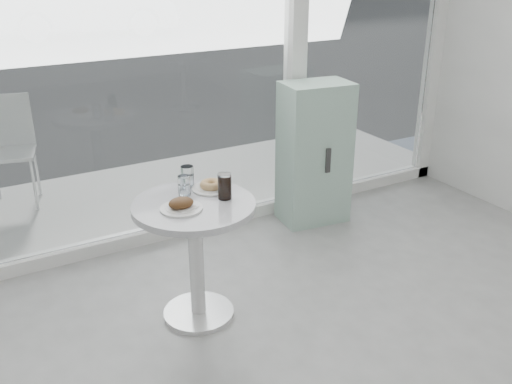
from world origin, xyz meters
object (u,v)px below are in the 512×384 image
mint_cabinet (314,154)px  water_tumbler_b (187,177)px  patio_chair (9,143)px  plate_donut (211,186)px  car_silver (86,7)px  water_tumbler_a (184,187)px  plate_fritter (182,205)px  cola_glass (225,187)px  main_table (195,237)px

mint_cabinet → water_tumbler_b: mint_cabinet is taller
patio_chair → plate_donut: (0.89, -2.17, 0.21)m
car_silver → water_tumbler_a: size_ratio=37.63×
mint_cabinet → water_tumbler_a: size_ratio=9.70×
patio_chair → plate_fritter: bearing=-61.5°
patio_chair → water_tumbler_b: size_ratio=7.36×
cola_glass → mint_cabinet: bearing=34.1°
plate_fritter → water_tumbler_a: 0.21m
mint_cabinet → car_silver: car_silver is taller
water_tumbler_a → cola_glass: bearing=-41.7°
mint_cabinet → car_silver: (1.18, 11.91, 0.16)m
plate_donut → water_tumbler_a: 0.18m
car_silver → plate_fritter: 13.04m
car_silver → water_tumbler_b: car_silver is taller
plate_fritter → mint_cabinet: bearing=29.4°
main_table → water_tumbler_a: 0.30m
patio_chair → plate_donut: bearing=-54.1°
plate_fritter → water_tumbler_b: 0.35m
mint_cabinet → patio_chair: 2.60m
patio_chair → plate_donut: patio_chair is taller
main_table → car_silver: car_silver is taller
main_table → car_silver: size_ratio=0.17×
water_tumbler_b → cola_glass: size_ratio=0.83×
patio_chair → plate_fritter: size_ratio=3.91×
mint_cabinet → patio_chair: mint_cabinet is taller
main_table → mint_cabinet: 1.63m
mint_cabinet → car_silver: bearing=91.2°
plate_fritter → plate_donut: size_ratio=1.00×
mint_cabinet → water_tumbler_b: (-1.34, -0.54, 0.24)m
patio_chair → mint_cabinet: bearing=-21.6°
water_tumbler_a → water_tumbler_b: size_ratio=0.94×
plate_fritter → plate_donut: plate_fritter is taller
patio_chair → car_silver: size_ratio=0.21×
cola_glass → water_tumbler_b: bearing=111.4°
car_silver → cola_glass: bearing=173.9°
car_silver → plate_donut: size_ratio=18.85×
water_tumbler_a → car_silver: bearing=78.3°
cola_glass → plate_donut: bearing=93.5°
cola_glass → car_silver: bearing=79.3°
mint_cabinet → plate_donut: mint_cabinet is taller
plate_donut → water_tumbler_b: water_tumbler_b is taller
main_table → water_tumbler_b: bearing=74.0°
car_silver → water_tumbler_a: 12.84m
plate_donut → main_table: bearing=-143.1°
main_table → water_tumbler_b: water_tumbler_b is taller
patio_chair → car_silver: bearing=86.1°
main_table → water_tumbler_a: water_tumbler_a is taller
mint_cabinet → plate_fritter: size_ratio=4.86×
main_table → car_silver: (2.60, 12.72, 0.19)m
mint_cabinet → patio_chair: bearing=151.6°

